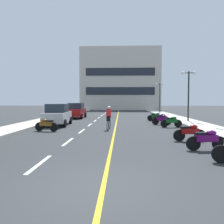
# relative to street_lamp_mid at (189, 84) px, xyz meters

# --- Properties ---
(ground_plane) EXTENTS (140.00, 140.00, 0.00)m
(ground_plane) POSITION_rel_street_lamp_mid_xyz_m (-7.29, 3.98, -3.70)
(ground_plane) COLOR #2D3033
(curb_left) EXTENTS (2.40, 72.00, 0.12)m
(curb_left) POSITION_rel_street_lamp_mid_xyz_m (-14.49, 6.98, -3.64)
(curb_left) COLOR #B7B2A8
(curb_left) RESTS_ON ground
(curb_right) EXTENTS (2.40, 72.00, 0.12)m
(curb_right) POSITION_rel_street_lamp_mid_xyz_m (-0.09, 6.98, -3.64)
(curb_right) COLOR #B7B2A8
(curb_right) RESTS_ON ground
(lane_dash_0) EXTENTS (0.14, 2.20, 0.01)m
(lane_dash_0) POSITION_rel_street_lamp_mid_xyz_m (-9.29, -15.02, -3.69)
(lane_dash_0) COLOR silver
(lane_dash_0) RESTS_ON ground
(lane_dash_1) EXTENTS (0.14, 2.20, 0.01)m
(lane_dash_1) POSITION_rel_street_lamp_mid_xyz_m (-9.29, -11.02, -3.69)
(lane_dash_1) COLOR silver
(lane_dash_1) RESTS_ON ground
(lane_dash_2) EXTENTS (0.14, 2.20, 0.01)m
(lane_dash_2) POSITION_rel_street_lamp_mid_xyz_m (-9.29, -7.02, -3.69)
(lane_dash_2) COLOR silver
(lane_dash_2) RESTS_ON ground
(lane_dash_3) EXTENTS (0.14, 2.20, 0.01)m
(lane_dash_3) POSITION_rel_street_lamp_mid_xyz_m (-9.29, -3.02, -3.69)
(lane_dash_3) COLOR silver
(lane_dash_3) RESTS_ON ground
(lane_dash_4) EXTENTS (0.14, 2.20, 0.01)m
(lane_dash_4) POSITION_rel_street_lamp_mid_xyz_m (-9.29, 0.98, -3.69)
(lane_dash_4) COLOR silver
(lane_dash_4) RESTS_ON ground
(lane_dash_5) EXTENTS (0.14, 2.20, 0.01)m
(lane_dash_5) POSITION_rel_street_lamp_mid_xyz_m (-9.29, 4.98, -3.69)
(lane_dash_5) COLOR silver
(lane_dash_5) RESTS_ON ground
(lane_dash_6) EXTENTS (0.14, 2.20, 0.01)m
(lane_dash_6) POSITION_rel_street_lamp_mid_xyz_m (-9.29, 8.98, -3.69)
(lane_dash_6) COLOR silver
(lane_dash_6) RESTS_ON ground
(lane_dash_7) EXTENTS (0.14, 2.20, 0.01)m
(lane_dash_7) POSITION_rel_street_lamp_mid_xyz_m (-9.29, 12.98, -3.69)
(lane_dash_7) COLOR silver
(lane_dash_7) RESTS_ON ground
(lane_dash_8) EXTENTS (0.14, 2.20, 0.01)m
(lane_dash_8) POSITION_rel_street_lamp_mid_xyz_m (-9.29, 16.98, -3.69)
(lane_dash_8) COLOR silver
(lane_dash_8) RESTS_ON ground
(lane_dash_9) EXTENTS (0.14, 2.20, 0.01)m
(lane_dash_9) POSITION_rel_street_lamp_mid_xyz_m (-9.29, 20.98, -3.69)
(lane_dash_9) COLOR silver
(lane_dash_9) RESTS_ON ground
(lane_dash_10) EXTENTS (0.14, 2.20, 0.01)m
(lane_dash_10) POSITION_rel_street_lamp_mid_xyz_m (-9.29, 24.98, -3.69)
(lane_dash_10) COLOR silver
(lane_dash_10) RESTS_ON ground
(lane_dash_11) EXTENTS (0.14, 2.20, 0.01)m
(lane_dash_11) POSITION_rel_street_lamp_mid_xyz_m (-9.29, 28.98, -3.69)
(lane_dash_11) COLOR silver
(lane_dash_11) RESTS_ON ground
(centre_line_yellow) EXTENTS (0.12, 66.00, 0.01)m
(centre_line_yellow) POSITION_rel_street_lamp_mid_xyz_m (-7.04, 6.98, -3.69)
(centre_line_yellow) COLOR gold
(centre_line_yellow) RESTS_ON ground
(office_building) EXTENTS (18.30, 6.14, 14.25)m
(office_building) POSITION_rel_street_lamp_mid_xyz_m (-6.75, 30.99, 3.42)
(office_building) COLOR beige
(office_building) RESTS_ON ground
(street_lamp_mid) EXTENTS (1.46, 0.36, 4.85)m
(street_lamp_mid) POSITION_rel_street_lamp_mid_xyz_m (0.00, 0.00, 0.00)
(street_lamp_mid) COLOR black
(street_lamp_mid) RESTS_ON curb_right
(street_lamp_far) EXTENTS (1.46, 0.36, 5.00)m
(street_lamp_far) POSITION_rel_street_lamp_mid_xyz_m (0.09, 16.63, 0.10)
(street_lamp_far) COLOR black
(street_lamp_far) RESTS_ON curb_right
(parked_car_near) EXTENTS (2.12, 4.29, 1.82)m
(parked_car_near) POSITION_rel_street_lamp_mid_xyz_m (-11.93, -3.58, -2.78)
(parked_car_near) COLOR black
(parked_car_near) RESTS_ON ground
(parked_car_mid) EXTENTS (1.93, 4.21, 1.82)m
(parked_car_mid) POSITION_rel_street_lamp_mid_xyz_m (-11.90, 4.28, -2.78)
(parked_car_mid) COLOR black
(parked_car_mid) RESTS_ON ground
(motorcycle_1) EXTENTS (1.70, 0.60, 0.92)m
(motorcycle_1) POSITION_rel_street_lamp_mid_xyz_m (-3.04, -12.79, -3.22)
(motorcycle_1) COLOR black
(motorcycle_1) RESTS_ON ground
(motorcycle_2) EXTENTS (1.70, 0.60, 0.92)m
(motorcycle_2) POSITION_rel_street_lamp_mid_xyz_m (-3.07, -10.62, -3.22)
(motorcycle_2) COLOR black
(motorcycle_2) RESTS_ON ground
(motorcycle_3) EXTENTS (1.68, 0.64, 0.92)m
(motorcycle_3) POSITION_rel_street_lamp_mid_xyz_m (-11.67, -7.25, -3.22)
(motorcycle_3) COLOR black
(motorcycle_3) RESTS_ON ground
(motorcycle_4) EXTENTS (1.70, 0.60, 0.92)m
(motorcycle_4) POSITION_rel_street_lamp_mid_xyz_m (-2.68, -4.70, -3.22)
(motorcycle_4) COLOR black
(motorcycle_4) RESTS_ON ground
(motorcycle_5) EXTENTS (1.70, 0.60, 0.92)m
(motorcycle_5) POSITION_rel_street_lamp_mid_xyz_m (-3.05, -2.70, -3.22)
(motorcycle_5) COLOR black
(motorcycle_5) RESTS_ON ground
(motorcycle_6) EXTENTS (1.67, 0.69, 0.92)m
(motorcycle_6) POSITION_rel_street_lamp_mid_xyz_m (-2.83, -0.93, -3.22)
(motorcycle_6) COLOR black
(motorcycle_6) RESTS_ON ground
(motorcycle_7) EXTENTS (1.70, 0.60, 0.92)m
(motorcycle_7) POSITION_rel_street_lamp_mid_xyz_m (-3.02, 0.88, -3.22)
(motorcycle_7) COLOR black
(motorcycle_7) RESTS_ON ground
(cyclist_rider) EXTENTS (0.42, 1.77, 1.71)m
(cyclist_rider) POSITION_rel_street_lamp_mid_xyz_m (-7.48, -6.22, -2.81)
(cyclist_rider) COLOR black
(cyclist_rider) RESTS_ON ground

